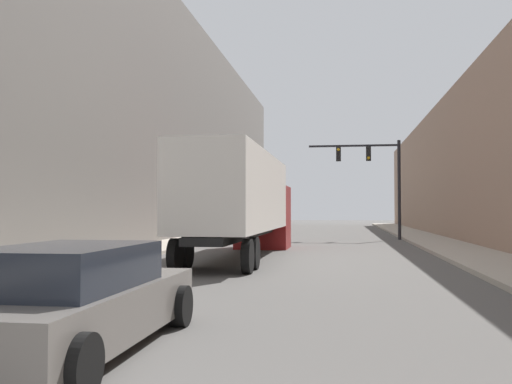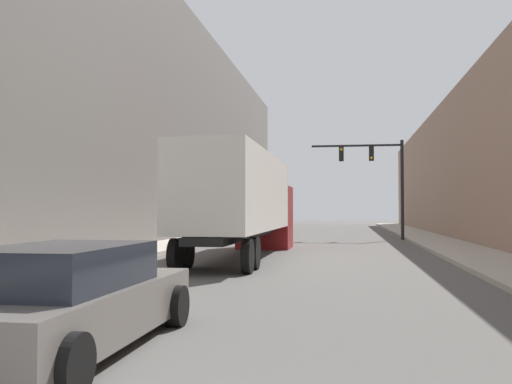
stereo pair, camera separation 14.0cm
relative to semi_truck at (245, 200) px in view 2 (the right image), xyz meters
The scene contains 6 objects.
sidewalk_right 14.18m from the semi_truck, 51.40° to the left, with size 2.75×80.00×0.15m.
sidewalk_left 12.19m from the semi_truck, 114.12° to the left, with size 2.75×80.00×0.15m.
building_left 15.32m from the semi_truck, 130.27° to the left, with size 6.00×80.00×15.09m.
semi_truck is the anchor object (origin of this frame).
sedan_car 14.68m from the semi_truck, 88.69° to the right, with size 2.06×4.75×1.38m.
traffic_signal_gantry 15.79m from the semi_truck, 67.85° to the left, with size 5.66×0.35×6.14m.
Camera 2 is at (1.98, -2.47, 1.82)m, focal length 40.00 mm.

